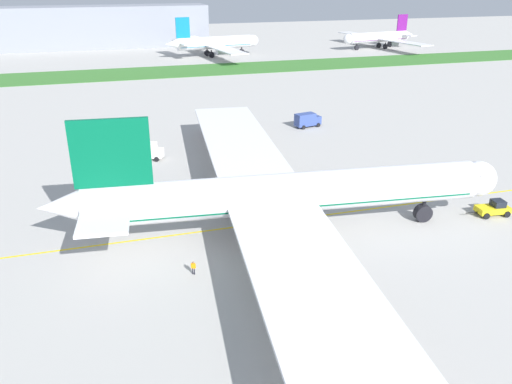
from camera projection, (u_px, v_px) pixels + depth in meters
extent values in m
plane|color=#ADAAA5|center=(262.00, 234.00, 67.75)|extent=(600.00, 600.00, 0.00)
cube|color=yellow|center=(256.00, 224.00, 70.35)|extent=(280.00, 0.36, 0.01)
cube|color=#38722D|center=(155.00, 72.00, 177.41)|extent=(320.00, 24.00, 0.10)
cylinder|color=white|center=(288.00, 193.00, 65.78)|extent=(50.73, 10.19, 5.11)
cube|color=#055938|center=(288.00, 199.00, 66.13)|extent=(48.68, 9.58, 0.61)
sphere|color=white|center=(478.00, 178.00, 70.35)|extent=(4.85, 4.85, 4.85)
cone|color=white|center=(61.00, 207.00, 60.92)|extent=(6.03, 4.89, 4.34)
cube|color=#055938|center=(111.00, 153.00, 59.55)|extent=(9.09, 1.43, 8.17)
cube|color=white|center=(111.00, 185.00, 66.30)|extent=(6.35, 8.69, 0.36)
cube|color=white|center=(104.00, 219.00, 57.06)|extent=(6.35, 8.69, 0.36)
cube|color=white|center=(238.00, 140.00, 88.45)|extent=(15.65, 46.31, 0.41)
cube|color=white|center=(332.00, 320.00, 42.75)|extent=(15.65, 46.31, 0.41)
cylinder|color=#B7BABF|center=(258.00, 169.00, 80.07)|extent=(5.11, 3.29, 2.81)
cylinder|color=black|center=(273.00, 168.00, 80.48)|extent=(0.72, 2.98, 2.95)
cylinder|color=#B7BABF|center=(313.00, 270.00, 52.86)|extent=(5.11, 3.29, 2.81)
cylinder|color=black|center=(336.00, 267.00, 53.28)|extent=(0.72, 2.98, 2.95)
cylinder|color=black|center=(424.00, 206.00, 70.46)|extent=(0.53, 0.53, 1.98)
cylinder|color=black|center=(423.00, 213.00, 70.84)|extent=(2.52, 1.33, 2.43)
cylinder|color=black|center=(253.00, 212.00, 68.90)|extent=(0.53, 0.53, 1.98)
cylinder|color=black|center=(253.00, 218.00, 69.29)|extent=(2.52, 1.33, 2.43)
cylinder|color=black|center=(261.00, 230.00, 64.05)|extent=(0.53, 0.53, 1.98)
cylinder|color=black|center=(261.00, 237.00, 64.44)|extent=(2.52, 1.33, 2.43)
cube|color=black|center=(473.00, 174.00, 69.97)|extent=(2.17, 3.99, 0.92)
sphere|color=black|center=(134.00, 193.00, 64.58)|extent=(0.36, 0.36, 0.36)
sphere|color=black|center=(178.00, 190.00, 65.52)|extent=(0.36, 0.36, 0.36)
sphere|color=black|center=(221.00, 187.00, 66.46)|extent=(0.36, 0.36, 0.36)
sphere|color=black|center=(263.00, 184.00, 67.40)|extent=(0.36, 0.36, 0.36)
sphere|color=black|center=(304.00, 181.00, 68.34)|extent=(0.36, 0.36, 0.36)
sphere|color=black|center=(343.00, 178.00, 69.28)|extent=(0.36, 0.36, 0.36)
sphere|color=black|center=(381.00, 175.00, 70.21)|extent=(0.36, 0.36, 0.36)
sphere|color=black|center=(419.00, 173.00, 71.15)|extent=(0.36, 0.36, 0.36)
cube|color=yellow|center=(493.00, 209.00, 72.81)|extent=(4.76, 2.66, 0.82)
cube|color=black|center=(498.00, 203.00, 72.59)|extent=(1.80, 1.83, 0.90)
cylinder|color=black|center=(472.00, 213.00, 72.36)|extent=(1.80, 0.30, 0.12)
cylinder|color=black|center=(486.00, 216.00, 71.70)|extent=(0.93, 0.44, 0.90)
cylinder|color=black|center=(477.00, 209.00, 73.69)|extent=(0.93, 0.44, 0.90)
cylinder|color=black|center=(507.00, 214.00, 72.24)|extent=(0.93, 0.44, 0.90)
cylinder|color=black|center=(497.00, 208.00, 74.24)|extent=(0.93, 0.44, 0.90)
cylinder|color=black|center=(193.00, 271.00, 58.55)|extent=(0.12, 0.12, 0.83)
cylinder|color=orange|center=(191.00, 266.00, 58.31)|extent=(0.10, 0.10, 0.53)
cylinder|color=black|center=(194.00, 271.00, 58.52)|extent=(0.12, 0.12, 0.83)
cylinder|color=orange|center=(195.00, 266.00, 58.22)|extent=(0.10, 0.10, 0.53)
cube|color=orange|center=(193.00, 266.00, 58.26)|extent=(0.50, 0.42, 0.59)
sphere|color=#8C6647|center=(193.00, 262.00, 58.09)|extent=(0.23, 0.23, 0.23)
cube|color=#B21E19|center=(222.00, 125.00, 109.68)|extent=(4.25, 3.60, 2.64)
cube|color=#B21E19|center=(230.00, 125.00, 111.39)|extent=(2.22, 2.48, 1.61)
cube|color=#263347|center=(232.00, 123.00, 111.69)|extent=(0.90, 1.62, 0.71)
cylinder|color=black|center=(227.00, 128.00, 112.41)|extent=(0.94, 0.68, 0.90)
cylinder|color=black|center=(233.00, 130.00, 111.01)|extent=(0.94, 0.68, 0.90)
cylinder|color=black|center=(215.00, 131.00, 110.31)|extent=(0.94, 0.68, 0.90)
cylinder|color=black|center=(222.00, 133.00, 108.91)|extent=(0.94, 0.68, 0.90)
cube|color=#33478C|center=(305.00, 120.00, 113.71)|extent=(4.80, 3.13, 2.67)
cube|color=#33478C|center=(316.00, 120.00, 115.13)|extent=(2.14, 2.46, 1.81)
cube|color=#263347|center=(319.00, 118.00, 115.35)|extent=(0.48, 1.84, 0.79)
cylinder|color=black|center=(313.00, 123.00, 116.38)|extent=(0.94, 0.49, 0.90)
cylinder|color=black|center=(318.00, 125.00, 114.59)|extent=(0.94, 0.49, 0.90)
cylinder|color=black|center=(298.00, 125.00, 114.63)|extent=(0.94, 0.49, 0.90)
cylinder|color=black|center=(304.00, 127.00, 112.84)|extent=(0.94, 0.49, 0.90)
cube|color=white|center=(146.00, 149.00, 94.38)|extent=(4.30, 3.62, 2.71)
cube|color=white|center=(158.00, 153.00, 94.14)|extent=(2.24, 2.45, 1.65)
cube|color=#263347|center=(162.00, 152.00, 93.88)|extent=(0.90, 1.58, 0.73)
cylinder|color=black|center=(161.00, 156.00, 95.40)|extent=(0.93, 0.69, 0.90)
cylinder|color=black|center=(157.00, 159.00, 93.53)|extent=(0.93, 0.69, 0.90)
cylinder|color=black|center=(144.00, 154.00, 96.03)|extent=(0.93, 0.69, 0.90)
cylinder|color=black|center=(139.00, 158.00, 94.15)|extent=(0.93, 0.69, 0.90)
cylinder|color=white|center=(215.00, 43.00, 209.41)|extent=(31.57, 9.04, 4.86)
cube|color=#0C6B9E|center=(215.00, 45.00, 209.74)|extent=(30.28, 8.48, 0.58)
sphere|color=white|center=(253.00, 41.00, 215.83)|extent=(4.62, 4.62, 4.62)
cone|color=white|center=(172.00, 44.00, 202.52)|extent=(5.85, 4.81, 4.13)
cube|color=#0C6B9E|center=(183.00, 28.00, 201.97)|extent=(5.63, 1.24, 7.77)
cube|color=white|center=(178.00, 41.00, 207.99)|extent=(4.45, 8.17, 0.34)
cube|color=white|center=(186.00, 44.00, 199.85)|extent=(4.45, 8.17, 0.34)
cube|color=white|center=(198.00, 40.00, 222.87)|extent=(10.60, 28.75, 0.39)
cube|color=white|center=(226.00, 49.00, 195.24)|extent=(10.60, 28.75, 0.39)
cylinder|color=#B7BABF|center=(205.00, 45.00, 218.50)|extent=(4.93, 3.27, 2.67)
cylinder|color=black|center=(210.00, 45.00, 219.37)|extent=(0.78, 2.83, 2.81)
cylinder|color=#B7BABF|center=(222.00, 51.00, 201.47)|extent=(4.93, 3.27, 2.67)
cylinder|color=black|center=(228.00, 51.00, 202.35)|extent=(0.78, 2.83, 2.81)
cylinder|color=black|center=(242.00, 50.00, 215.22)|extent=(0.51, 0.51, 1.88)
cylinder|color=black|center=(242.00, 52.00, 215.59)|extent=(2.43, 1.34, 2.31)
cylinder|color=black|center=(207.00, 51.00, 211.92)|extent=(0.51, 0.51, 1.88)
cylinder|color=black|center=(207.00, 53.00, 212.29)|extent=(2.43, 1.34, 2.31)
cylinder|color=black|center=(211.00, 52.00, 207.64)|extent=(0.51, 0.51, 1.88)
cylinder|color=black|center=(211.00, 55.00, 208.01)|extent=(2.43, 1.34, 2.31)
cylinder|color=white|center=(379.00, 37.00, 231.64)|extent=(30.66, 9.22, 4.43)
cube|color=#661472|center=(378.00, 39.00, 231.94)|extent=(29.40, 8.68, 0.53)
sphere|color=white|center=(348.00, 39.00, 225.09)|extent=(4.21, 4.21, 4.21)
cone|color=white|center=(409.00, 35.00, 238.37)|extent=(5.41, 4.50, 3.77)
cube|color=#661472|center=(402.00, 23.00, 234.48)|extent=(5.46, 1.31, 7.09)
cube|color=white|center=(409.00, 35.00, 233.04)|extent=(4.43, 7.53, 0.31)
cube|color=white|center=(396.00, 33.00, 240.39)|extent=(4.43, 7.53, 0.31)
cube|color=white|center=(405.00, 42.00, 219.31)|extent=(10.95, 28.02, 0.35)
cube|color=white|center=(360.00, 35.00, 245.62)|extent=(10.95, 28.02, 0.35)
cylinder|color=#B7BABF|center=(393.00, 44.00, 224.56)|extent=(4.55, 3.08, 2.44)
cylinder|color=black|center=(389.00, 44.00, 223.72)|extent=(0.77, 2.59, 2.56)
cylinder|color=#B7BABF|center=(366.00, 39.00, 240.69)|extent=(4.55, 3.08, 2.44)
cylinder|color=black|center=(362.00, 39.00, 239.85)|extent=(0.77, 2.59, 2.56)
cylinder|color=black|center=(357.00, 46.00, 228.24)|extent=(0.46, 0.46, 1.72)
cylinder|color=black|center=(357.00, 48.00, 228.57)|extent=(2.23, 1.27, 2.11)
cylinder|color=black|center=(385.00, 44.00, 231.88)|extent=(0.46, 0.46, 1.72)
cylinder|color=black|center=(385.00, 46.00, 232.22)|extent=(2.23, 1.27, 2.11)
cylinder|color=black|center=(379.00, 43.00, 235.74)|extent=(0.46, 0.46, 1.72)
cylinder|color=black|center=(379.00, 45.00, 236.08)|extent=(2.23, 1.27, 2.11)
cube|color=gray|center=(76.00, 27.00, 231.47)|extent=(117.00, 20.00, 18.00)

